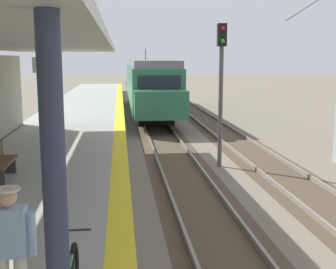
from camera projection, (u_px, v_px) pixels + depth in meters
station_platform at (57, 157)px, 16.07m from camera, size 5.00×80.00×0.91m
track_pair_nearest_platform at (167, 145)px, 20.52m from camera, size 2.34×120.00×0.16m
track_pair_middle at (239, 143)px, 20.88m from camera, size 2.34×120.00×0.16m
approaching_train at (149, 84)px, 32.42m from camera, size 2.93×19.60×4.76m
commuter_person at (10, 250)px, 5.00m from camera, size 0.59×0.30×1.67m
rail_signal_post at (221, 80)px, 16.07m from camera, size 0.32×0.34×5.20m
platform_bench at (0, 161)px, 11.42m from camera, size 0.45×1.60×0.88m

